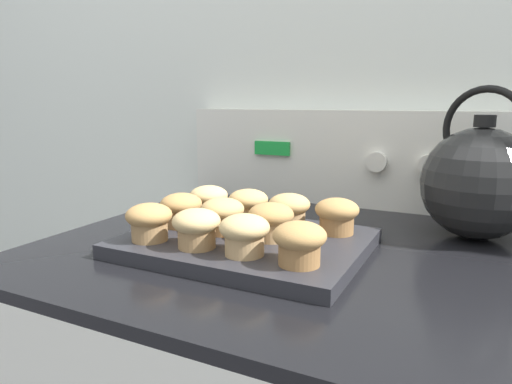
{
  "coord_description": "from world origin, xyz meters",
  "views": [
    {
      "loc": [
        0.27,
        -0.32,
        1.15
      ],
      "look_at": [
        -0.05,
        0.31,
        1.01
      ],
      "focal_mm": 32.0,
      "sensor_mm": 36.0,
      "label": 1
    }
  ],
  "objects_px": {
    "muffin_r2_c2": "(289,209)",
    "tea_kettle": "(480,181)",
    "muffin_r0_c1": "(197,227)",
    "muffin_r1_c1": "(222,214)",
    "muffin_r0_c0": "(149,220)",
    "muffin_r1_c0": "(181,209)",
    "muffin_r2_c1": "(248,204)",
    "muffin_r2_c0": "(209,200)",
    "muffin_r0_c2": "(244,233)",
    "muffin_pan": "(246,243)",
    "muffin_r1_c2": "(271,220)",
    "muffin_r2_c3": "(337,214)",
    "muffin_r0_c3": "(300,242)"
  },
  "relations": [
    {
      "from": "muffin_r1_c0",
      "to": "muffin_r2_c2",
      "type": "bearing_deg",
      "value": 25.66
    },
    {
      "from": "muffin_r0_c1",
      "to": "muffin_r2_c1",
      "type": "distance_m",
      "value": 0.17
    },
    {
      "from": "muffin_r0_c1",
      "to": "muffin_r1_c2",
      "type": "distance_m",
      "value": 0.12
    },
    {
      "from": "muffin_r0_c2",
      "to": "tea_kettle",
      "type": "distance_m",
      "value": 0.43
    },
    {
      "from": "tea_kettle",
      "to": "muffin_r0_c1",
      "type": "bearing_deg",
      "value": -139.2
    },
    {
      "from": "muffin_r2_c2",
      "to": "muffin_r2_c3",
      "type": "relative_size",
      "value": 1.0
    },
    {
      "from": "muffin_r0_c2",
      "to": "muffin_r1_c0",
      "type": "xyz_separation_m",
      "value": [
        -0.16,
        0.08,
        0.0
      ]
    },
    {
      "from": "muffin_r1_c0",
      "to": "muffin_r2_c2",
      "type": "height_order",
      "value": "same"
    },
    {
      "from": "muffin_r2_c0",
      "to": "muffin_r2_c3",
      "type": "relative_size",
      "value": 1.0
    },
    {
      "from": "muffin_r0_c0",
      "to": "muffin_r2_c0",
      "type": "bearing_deg",
      "value": 89.24
    },
    {
      "from": "muffin_r2_c2",
      "to": "tea_kettle",
      "type": "xyz_separation_m",
      "value": [
        0.29,
        0.15,
        0.05
      ]
    },
    {
      "from": "muffin_pan",
      "to": "muffin_r0_c2",
      "type": "relative_size",
      "value": 5.2
    },
    {
      "from": "muffin_r2_c0",
      "to": "muffin_r2_c1",
      "type": "xyz_separation_m",
      "value": [
        0.08,
        0.0,
        0.0
      ]
    },
    {
      "from": "muffin_r1_c2",
      "to": "muffin_pan",
      "type": "bearing_deg",
      "value": -178.38
    },
    {
      "from": "muffin_r0_c3",
      "to": "muffin_r2_c1",
      "type": "xyz_separation_m",
      "value": [
        -0.16,
        0.17,
        0.0
      ]
    },
    {
      "from": "muffin_r2_c1",
      "to": "muffin_r2_c0",
      "type": "bearing_deg",
      "value": -178.72
    },
    {
      "from": "muffin_r1_c2",
      "to": "muffin_r2_c2",
      "type": "bearing_deg",
      "value": 91.73
    },
    {
      "from": "muffin_r2_c2",
      "to": "muffin_r1_c1",
      "type": "bearing_deg",
      "value": -135.43
    },
    {
      "from": "muffin_r0_c3",
      "to": "muffin_r1_c2",
      "type": "distance_m",
      "value": 0.12
    },
    {
      "from": "muffin_pan",
      "to": "muffin_r2_c1",
      "type": "xyz_separation_m",
      "value": [
        -0.04,
        0.08,
        0.04
      ]
    },
    {
      "from": "muffin_r1_c1",
      "to": "muffin_r2_c0",
      "type": "relative_size",
      "value": 1.0
    },
    {
      "from": "muffin_r0_c1",
      "to": "muffin_r2_c2",
      "type": "height_order",
      "value": "same"
    },
    {
      "from": "muffin_r0_c0",
      "to": "tea_kettle",
      "type": "distance_m",
      "value": 0.55
    },
    {
      "from": "muffin_r0_c1",
      "to": "muffin_r1_c1",
      "type": "xyz_separation_m",
      "value": [
        -0.0,
        0.08,
        0.0
      ]
    },
    {
      "from": "muffin_r2_c1",
      "to": "muffin_pan",
      "type": "bearing_deg",
      "value": -64.69
    },
    {
      "from": "muffin_r0_c2",
      "to": "muffin_r2_c1",
      "type": "distance_m",
      "value": 0.18
    },
    {
      "from": "muffin_r1_c0",
      "to": "muffin_r2_c2",
      "type": "distance_m",
      "value": 0.18
    },
    {
      "from": "muffin_r0_c1",
      "to": "muffin_r1_c0",
      "type": "bearing_deg",
      "value": 136.04
    },
    {
      "from": "muffin_r2_c0",
      "to": "muffin_r2_c2",
      "type": "xyz_separation_m",
      "value": [
        0.16,
        -0.0,
        0.0
      ]
    },
    {
      "from": "muffin_r1_c0",
      "to": "muffin_r0_c1",
      "type": "bearing_deg",
      "value": -43.96
    },
    {
      "from": "muffin_r1_c1",
      "to": "muffin_r2_c2",
      "type": "distance_m",
      "value": 0.12
    },
    {
      "from": "muffin_r1_c0",
      "to": "tea_kettle",
      "type": "bearing_deg",
      "value": 27.08
    },
    {
      "from": "muffin_r1_c0",
      "to": "tea_kettle",
      "type": "height_order",
      "value": "tea_kettle"
    },
    {
      "from": "muffin_r1_c1",
      "to": "muffin_r2_c0",
      "type": "bearing_deg",
      "value": 133.49
    },
    {
      "from": "muffin_r0_c2",
      "to": "tea_kettle",
      "type": "height_order",
      "value": "tea_kettle"
    },
    {
      "from": "muffin_r1_c2",
      "to": "tea_kettle",
      "type": "xyz_separation_m",
      "value": [
        0.28,
        0.23,
        0.05
      ]
    },
    {
      "from": "muffin_r2_c0",
      "to": "muffin_r2_c2",
      "type": "distance_m",
      "value": 0.16
    },
    {
      "from": "muffin_r0_c2",
      "to": "muffin_r2_c2",
      "type": "distance_m",
      "value": 0.16
    },
    {
      "from": "muffin_r0_c0",
      "to": "muffin_r0_c2",
      "type": "xyz_separation_m",
      "value": [
        0.16,
        0.0,
        0.0
      ]
    },
    {
      "from": "muffin_r0_c0",
      "to": "muffin_r0_c1",
      "type": "height_order",
      "value": "same"
    },
    {
      "from": "muffin_r0_c1",
      "to": "tea_kettle",
      "type": "height_order",
      "value": "tea_kettle"
    },
    {
      "from": "muffin_r2_c1",
      "to": "muffin_r1_c0",
      "type": "bearing_deg",
      "value": -136.22
    },
    {
      "from": "muffin_r0_c1",
      "to": "muffin_pan",
      "type": "bearing_deg",
      "value": 65.07
    },
    {
      "from": "muffin_pan",
      "to": "muffin_r2_c2",
      "type": "distance_m",
      "value": 0.1
    },
    {
      "from": "muffin_r1_c1",
      "to": "muffin_r2_c0",
      "type": "xyz_separation_m",
      "value": [
        -0.08,
        0.08,
        0.0
      ]
    },
    {
      "from": "muffin_r0_c0",
      "to": "muffin_r2_c3",
      "type": "height_order",
      "value": "same"
    },
    {
      "from": "muffin_r1_c0",
      "to": "muffin_r1_c1",
      "type": "distance_m",
      "value": 0.08
    },
    {
      "from": "muffin_r1_c1",
      "to": "muffin_r1_c2",
      "type": "height_order",
      "value": "same"
    },
    {
      "from": "muffin_r2_c1",
      "to": "muffin_r2_c2",
      "type": "xyz_separation_m",
      "value": [
        0.08,
        -0.0,
        0.0
      ]
    },
    {
      "from": "muffin_r1_c2",
      "to": "muffin_r2_c2",
      "type": "relative_size",
      "value": 1.0
    }
  ]
}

